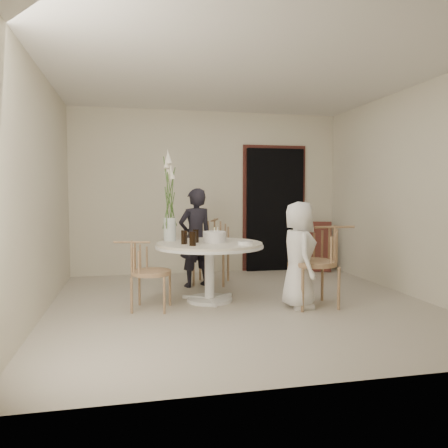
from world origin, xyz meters
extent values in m
plane|color=#BEB3A2|center=(0.00, 0.00, 0.00)|extent=(4.50, 4.50, 0.00)
plane|color=white|center=(0.00, 0.00, 2.70)|extent=(4.50, 4.50, 0.00)
plane|color=beige|center=(0.00, 2.25, 1.35)|extent=(4.50, 0.00, 4.50)
plane|color=beige|center=(0.00, -2.25, 1.35)|extent=(4.50, 0.00, 4.50)
plane|color=beige|center=(-2.25, 0.00, 1.35)|extent=(0.00, 4.50, 4.50)
plane|color=beige|center=(2.25, 0.00, 1.35)|extent=(0.00, 4.50, 4.50)
cube|color=black|center=(1.15, 2.19, 1.05)|extent=(1.00, 0.10, 2.10)
cube|color=#5D281F|center=(1.15, 2.23, 1.11)|extent=(1.12, 0.03, 2.22)
cylinder|color=white|center=(-0.35, 0.25, 0.02)|extent=(0.56, 0.56, 0.04)
cylinder|color=white|center=(-0.35, 0.25, 0.34)|extent=(0.12, 0.12, 0.65)
cylinder|color=white|center=(-0.35, 0.25, 0.68)|extent=(1.33, 1.33, 0.03)
cylinder|color=white|center=(-0.35, 0.25, 0.71)|extent=(1.30, 1.30, 0.04)
cube|color=#5D281F|center=(1.75, 1.95, 0.43)|extent=(0.67, 0.43, 0.85)
cylinder|color=tan|center=(-0.42, 1.16, 0.25)|extent=(0.03, 0.03, 0.49)
cylinder|color=tan|center=(-0.01, 1.00, 0.25)|extent=(0.03, 0.03, 0.49)
cylinder|color=tan|center=(-0.26, 1.57, 0.25)|extent=(0.03, 0.03, 0.49)
cylinder|color=tan|center=(0.15, 1.41, 0.25)|extent=(0.03, 0.03, 0.49)
cylinder|color=tan|center=(-0.14, 1.29, 0.51)|extent=(0.55, 0.55, 0.05)
cylinder|color=tan|center=(0.58, -0.02, 0.25)|extent=(0.03, 0.03, 0.50)
cylinder|color=tan|center=(0.58, -0.47, 0.25)|extent=(0.03, 0.03, 0.50)
cylinder|color=tan|center=(1.02, -0.03, 0.25)|extent=(0.03, 0.03, 0.50)
cylinder|color=tan|center=(1.02, -0.47, 0.25)|extent=(0.03, 0.03, 0.50)
cylinder|color=tan|center=(0.80, -0.25, 0.52)|extent=(0.55, 0.55, 0.06)
cylinder|color=tan|center=(-0.94, -0.22, 0.21)|extent=(0.03, 0.03, 0.41)
cylinder|color=tan|center=(-0.85, 0.13, 0.21)|extent=(0.03, 0.03, 0.41)
cylinder|color=tan|center=(-1.30, -0.13, 0.21)|extent=(0.03, 0.03, 0.41)
cylinder|color=tan|center=(-1.20, 0.23, 0.21)|extent=(0.03, 0.03, 0.41)
cylinder|color=tan|center=(-1.07, 0.00, 0.43)|extent=(0.46, 0.46, 0.05)
imported|color=black|center=(-0.39, 1.15, 0.70)|extent=(0.59, 0.48, 1.40)
imported|color=white|center=(0.61, -0.27, 0.62)|extent=(0.45, 0.64, 1.24)
cylinder|color=silver|center=(-0.29, 0.25, 0.80)|extent=(0.28, 0.28, 0.14)
cylinder|color=#FFEFA1|center=(-0.29, 0.25, 0.89)|extent=(0.01, 0.01, 0.05)
cylinder|color=#FFEFA1|center=(-0.24, 0.28, 0.89)|extent=(0.01, 0.01, 0.05)
cylinder|color=black|center=(-0.68, 0.14, 0.80)|extent=(0.07, 0.07, 0.13)
cylinder|color=black|center=(-0.60, -0.04, 0.81)|extent=(0.09, 0.09, 0.17)
cylinder|color=black|center=(-0.67, 0.18, 0.81)|extent=(0.09, 0.09, 0.16)
cylinder|color=black|center=(-0.51, 0.30, 0.81)|extent=(0.09, 0.09, 0.16)
cylinder|color=white|center=(0.02, -0.09, 0.75)|extent=(0.23, 0.23, 0.04)
cylinder|color=silver|center=(-0.81, 0.56, 0.88)|extent=(0.16, 0.16, 0.29)
cylinder|color=#43672C|center=(-0.78, 0.57, 1.24)|extent=(0.01, 0.01, 0.73)
cone|color=white|center=(-0.78, 0.57, 1.61)|extent=(0.07, 0.07, 0.19)
cylinder|color=#43672C|center=(-0.81, 0.59, 1.28)|extent=(0.01, 0.01, 0.80)
cone|color=white|center=(-0.81, 0.59, 1.67)|extent=(0.07, 0.07, 0.19)
cylinder|color=#43672C|center=(-0.84, 0.56, 1.31)|extent=(0.01, 0.01, 0.86)
cone|color=white|center=(-0.84, 0.56, 1.74)|extent=(0.07, 0.07, 0.19)
cylinder|color=#43672C|center=(-0.82, 0.53, 1.34)|extent=(0.01, 0.01, 0.92)
cone|color=white|center=(-0.82, 0.53, 1.80)|extent=(0.07, 0.07, 0.19)
cylinder|color=#43672C|center=(-0.79, 0.53, 1.24)|extent=(0.01, 0.01, 0.73)
cone|color=white|center=(-0.79, 0.53, 1.61)|extent=(0.07, 0.07, 0.19)
camera|label=1|loc=(-1.30, -5.00, 1.33)|focal=35.00mm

